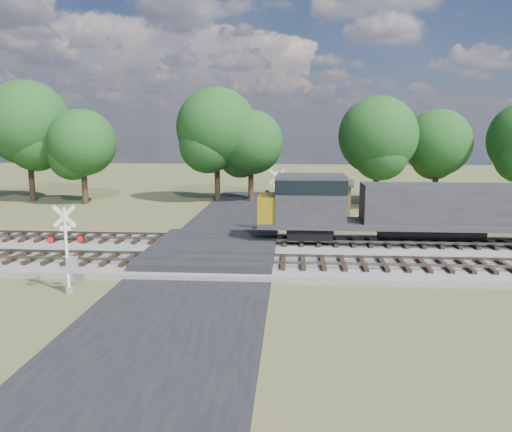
{
  "coord_description": "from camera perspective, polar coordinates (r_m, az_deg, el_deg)",
  "views": [
    {
      "loc": [
        4.42,
        -26.59,
        6.94
      ],
      "look_at": [
        2.32,
        2.0,
        2.06
      ],
      "focal_mm": 35.0,
      "sensor_mm": 36.0,
      "label": 1
    }
  ],
  "objects": [
    {
      "name": "crossing_signal_near",
      "position": [
        22.91,
        -20.6,
        -4.41
      ],
      "size": [
        1.56,
        0.39,
        3.88
      ],
      "rotation": [
        0.0,
        0.0,
        0.17
      ],
      "color": "silver",
      "rests_on": "ground"
    },
    {
      "name": "crossing_panel",
      "position": [
        28.23,
        -4.94,
        -3.94
      ],
      "size": [
        7.0,
        9.0,
        0.62
      ],
      "primitive_type": "cube",
      "color": "#262628",
      "rests_on": "ground"
    },
    {
      "name": "treeline",
      "position": [
        47.12,
        5.97,
        9.29
      ],
      "size": [
        77.25,
        11.92,
        11.9
      ],
      "color": "black",
      "rests_on": "ground"
    },
    {
      "name": "ground",
      "position": [
        27.83,
        -5.09,
        -4.81
      ],
      "size": [
        160.0,
        160.0,
        0.0
      ],
      "primitive_type": "plane",
      "color": "#4C512B",
      "rests_on": "ground"
    },
    {
      "name": "equipment_shed",
      "position": [
        39.28,
        7.77,
        1.71
      ],
      "size": [
        5.02,
        5.02,
        3.08
      ],
      "rotation": [
        0.0,
        0.0,
        -0.12
      ],
      "color": "#492F1F",
      "rests_on": "ground"
    },
    {
      "name": "track_near",
      "position": [
        25.47,
        1.15,
        -5.18
      ],
      "size": [
        140.0,
        2.6,
        0.33
      ],
      "color": "black",
      "rests_on": "ballast_bed"
    },
    {
      "name": "track_far",
      "position": [
        30.33,
        1.65,
        -2.77
      ],
      "size": [
        140.0,
        2.6,
        0.33
      ],
      "color": "black",
      "rests_on": "ballast_bed"
    },
    {
      "name": "ballast_bed",
      "position": [
        28.48,
        15.42,
        -4.48
      ],
      "size": [
        140.0,
        10.0,
        0.3
      ],
      "primitive_type": "cube",
      "color": "gray",
      "rests_on": "ground"
    },
    {
      "name": "road",
      "position": [
        27.82,
        -5.09,
        -4.73
      ],
      "size": [
        7.0,
        60.0,
        0.08
      ],
      "primitive_type": "cube",
      "color": "black",
      "rests_on": "ground"
    },
    {
      "name": "crossing_signal_far",
      "position": [
        34.65,
        2.26,
        1.18
      ],
      "size": [
        1.77,
        0.41,
        4.4
      ],
      "rotation": [
        0.0,
        0.0,
        3.03
      ],
      "color": "silver",
      "rests_on": "ground"
    }
  ]
}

